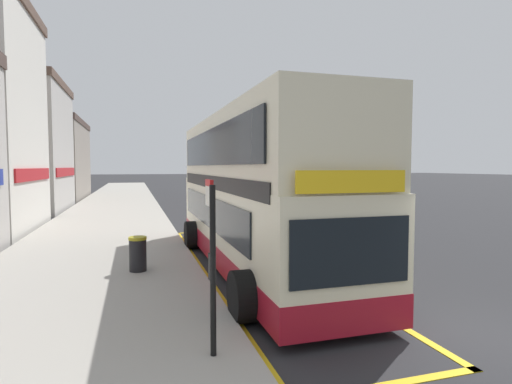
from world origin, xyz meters
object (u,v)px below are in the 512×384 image
object	(u,v)px
parked_car_teal_distant	(247,189)
litter_bin	(138,254)
bus_stop_sign	(212,252)
double_decker_bus	(252,197)

from	to	relation	value
parked_car_teal_distant	litter_bin	distance (m)	28.42
bus_stop_sign	parked_car_teal_distant	distance (m)	33.18
double_decker_bus	bus_stop_sign	size ratio (longest dim) A/B	4.36
double_decker_bus	litter_bin	distance (m)	3.55
double_decker_bus	parked_car_teal_distant	world-z (taller)	double_decker_bus
litter_bin	bus_stop_sign	bearing A→B (deg)	-79.14
bus_stop_sign	litter_bin	size ratio (longest dim) A/B	2.81
bus_stop_sign	double_decker_bus	bearing A→B (deg)	68.06
double_decker_bus	bus_stop_sign	xyz separation A→B (m)	(-2.20, -5.47, -0.37)
bus_stop_sign	litter_bin	distance (m)	5.57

